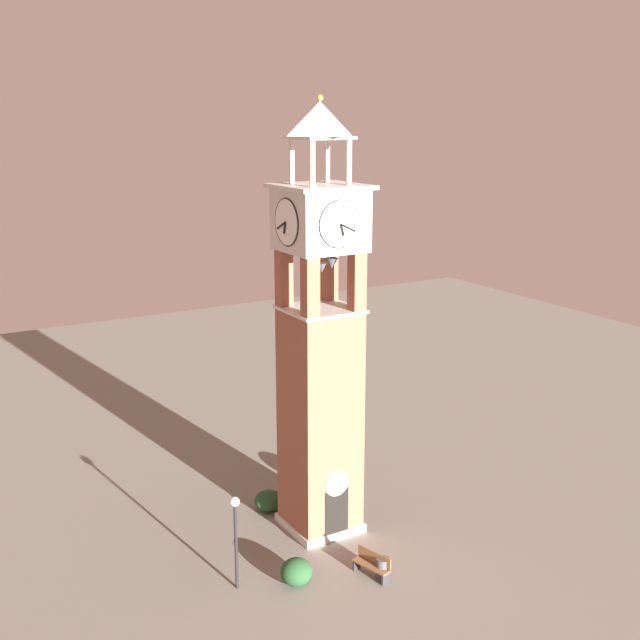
% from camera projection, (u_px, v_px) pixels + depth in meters
% --- Properties ---
extents(ground, '(80.00, 80.00, 0.00)m').
position_uv_depth(ground, '(320.00, 526.00, 34.53)').
color(ground, gray).
extents(clock_tower, '(3.28, 3.28, 17.88)m').
position_uv_depth(clock_tower, '(320.00, 359.00, 32.68)').
color(clock_tower, '#93543D').
rests_on(clock_tower, ground).
extents(park_bench, '(0.85, 1.66, 0.95)m').
position_uv_depth(park_bench, '(372.00, 564.00, 30.70)').
color(park_bench, brown).
rests_on(park_bench, ground).
extents(lamp_post, '(0.36, 0.36, 3.70)m').
position_uv_depth(lamp_post, '(235.00, 525.00, 29.39)').
color(lamp_post, black).
rests_on(lamp_post, ground).
extents(trash_bin, '(0.52, 0.52, 0.80)m').
position_uv_depth(trash_bin, '(383.00, 568.00, 30.59)').
color(trash_bin, '#4C4C51').
rests_on(trash_bin, ground).
extents(shrub_near_entry, '(1.21, 1.21, 1.02)m').
position_uv_depth(shrub_near_entry, '(296.00, 572.00, 30.14)').
color(shrub_near_entry, '#234C28').
rests_on(shrub_near_entry, ground).
extents(shrub_left_of_tower, '(1.29, 1.29, 0.88)m').
position_uv_depth(shrub_left_of_tower, '(269.00, 501.00, 35.87)').
color(shrub_left_of_tower, '#234C28').
rests_on(shrub_left_of_tower, ground).
extents(shrub_behind_bench, '(1.25, 1.25, 1.05)m').
position_uv_depth(shrub_behind_bench, '(310.00, 471.00, 38.65)').
color(shrub_behind_bench, '#234C28').
rests_on(shrub_behind_bench, ground).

